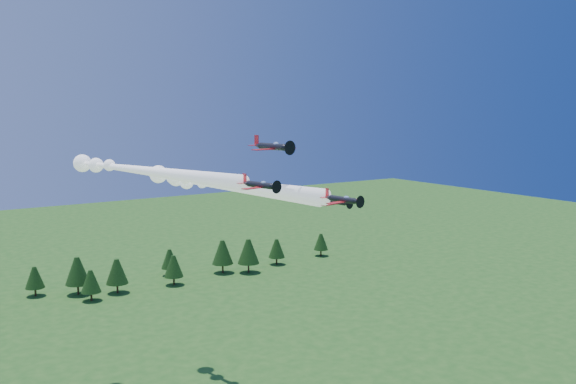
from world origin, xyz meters
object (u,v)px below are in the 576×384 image
plane_lead (216,182)px  plane_left (138,170)px  plane_slot (272,147)px  plane_right (226,186)px

plane_lead → plane_left: (-11.54, 8.86, 2.10)m
plane_slot → plane_lead: bearing=87.3°
plane_lead → plane_right: bearing=42.6°
plane_right → plane_lead: bearing=-138.7°
plane_left → plane_right: plane_left is taller
plane_left → plane_right: size_ratio=1.15×
plane_lead → plane_right: plane_lead is taller
plane_right → plane_slot: (-5.12, -25.69, 9.49)m
plane_lead → plane_right: 10.87m
plane_lead → plane_left: plane_left is taller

